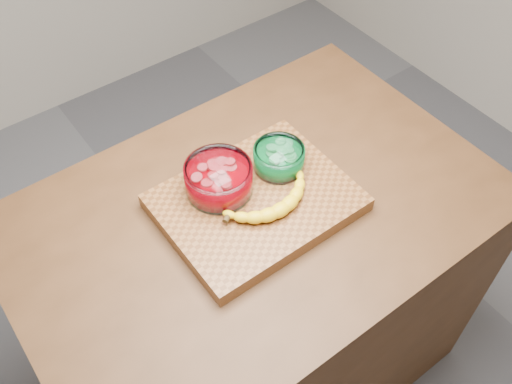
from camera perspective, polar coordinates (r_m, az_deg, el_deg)
ground at (r=2.17m, az=-0.00°, el=-16.55°), size 3.50×3.50×0.00m
counter at (r=1.77m, az=-0.00°, el=-10.71°), size 1.20×0.80×0.90m
cutting_board at (r=1.38m, az=-0.00°, el=-1.07°), size 0.45×0.35×0.04m
bowl_red at (r=1.36m, az=-3.75°, el=1.29°), size 0.16×0.16×0.08m
bowl_green at (r=1.41m, az=2.30°, el=3.43°), size 0.13×0.13×0.06m
banana at (r=1.33m, az=1.67°, el=-0.98°), size 0.27×0.12×0.04m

